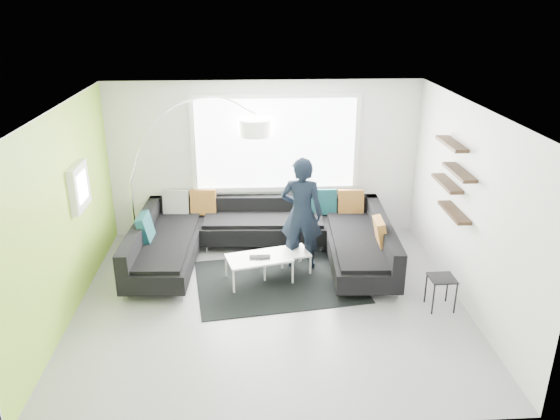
# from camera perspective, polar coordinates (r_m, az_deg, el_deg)

# --- Properties ---
(ground) EXTENTS (5.50, 5.50, 0.00)m
(ground) POSITION_cam_1_polar(r_m,az_deg,el_deg) (8.03, -1.00, -9.48)
(ground) COLOR gray
(ground) RESTS_ON ground
(room_shell) EXTENTS (5.54, 5.04, 2.82)m
(room_shell) POSITION_cam_1_polar(r_m,az_deg,el_deg) (7.46, -0.86, 3.34)
(room_shell) COLOR silver
(room_shell) RESTS_ON ground
(sectional_sofa) EXTENTS (4.22, 2.73, 0.89)m
(sectional_sofa) POSITION_cam_1_polar(r_m,az_deg,el_deg) (8.90, -1.84, -3.35)
(sectional_sofa) COLOR black
(sectional_sofa) RESTS_ON ground
(rug) EXTENTS (2.72, 2.14, 0.01)m
(rug) POSITION_cam_1_polar(r_m,az_deg,el_deg) (8.52, -0.15, -7.45)
(rug) COLOR black
(rug) RESTS_ON ground
(coffee_table) EXTENTS (1.39, 1.02, 0.41)m
(coffee_table) POSITION_cam_1_polar(r_m,az_deg,el_deg) (8.58, -0.89, -5.73)
(coffee_table) COLOR white
(coffee_table) RESTS_ON ground
(arc_lamp) EXTENTS (2.63, 1.56, 2.62)m
(arc_lamp) POSITION_cam_1_polar(r_m,az_deg,el_deg) (9.17, -15.39, 2.80)
(arc_lamp) COLOR silver
(arc_lamp) RESTS_ON ground
(side_table) EXTENTS (0.36, 0.36, 0.48)m
(side_table) POSITION_cam_1_polar(r_m,az_deg,el_deg) (8.08, 16.42, -8.29)
(side_table) COLOR black
(side_table) RESTS_ON ground
(person) EXTENTS (0.86, 0.72, 1.85)m
(person) POSITION_cam_1_polar(r_m,az_deg,el_deg) (8.61, 2.26, -0.38)
(person) COLOR black
(person) RESTS_ON ground
(laptop) EXTENTS (0.33, 0.22, 0.03)m
(laptop) POSITION_cam_1_polar(r_m,az_deg,el_deg) (8.30, -2.12, -5.09)
(laptop) COLOR black
(laptop) RESTS_ON coffee_table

